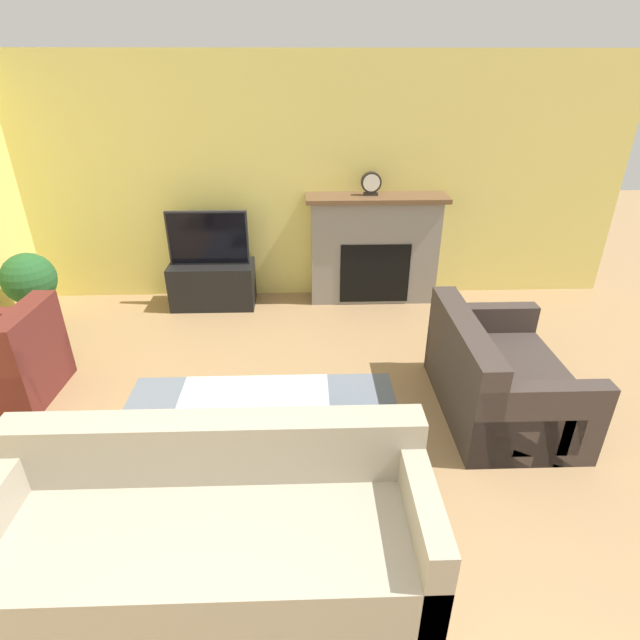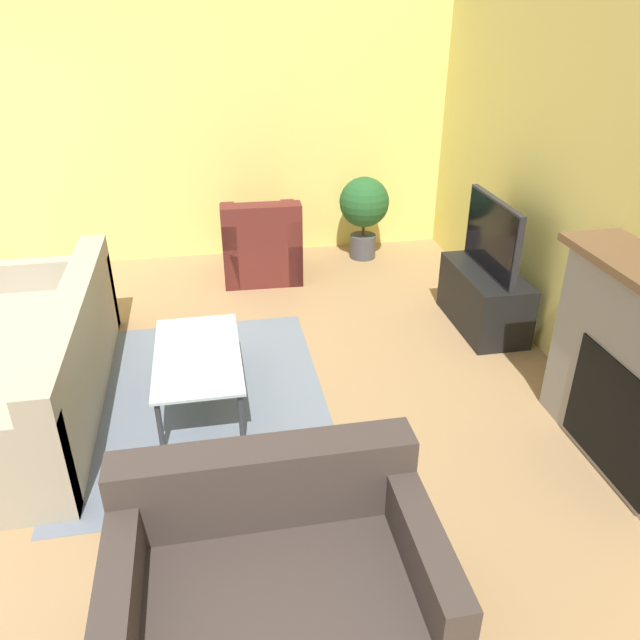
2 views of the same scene
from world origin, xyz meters
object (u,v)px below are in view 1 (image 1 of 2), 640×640
Objects in this scene: coffee_table at (254,402)px; potted_plant at (30,284)px; tv at (208,238)px; mantel_clock at (371,183)px; couch_sectional at (214,530)px; couch_loveseat at (497,380)px; armchair_by_window at (9,364)px.

potted_plant reaches higher than coffee_table.
tv is 0.82× the size of coffee_table.
tv is 1.91m from mantel_clock.
couch_sectional and couch_loveseat have the same top height.
armchair_by_window is at bearing 138.91° from couch_sectional.
couch_sectional is 2.63m from armchair_by_window.
coffee_table is at bearing -113.96° from mantel_clock.
mantel_clock is (3.25, 1.89, 1.08)m from armchair_by_window.
armchair_by_window is 0.93× the size of potted_plant.
couch_loveseat is 1.55× the size of potted_plant.
tv is at bearing 99.02° from couch_sectional.
coffee_table is 3.00m from potted_plant.
couch_sectional is 1.73× the size of couch_loveseat.
potted_plant is at bearing -159.91° from tv.
mantel_clock reaches higher than couch_sectional.
couch_loveseat is 1.67× the size of armchair_by_window.
mantel_clock is at bearing 12.10° from potted_plant.
tv reaches higher than couch_sectional.
mantel_clock is at bearing 4.07° from tv.
coffee_table is (0.69, -2.41, -0.47)m from tv.
tv is 1.02× the size of potted_plant.
armchair_by_window is 0.75× the size of coffee_table.
couch_sectional is 9.27× the size of mantel_clock.
couch_loveseat is 1.95m from coffee_table.
mantel_clock is (3.54, 0.76, 0.83)m from potted_plant.
couch_sectional is 2.88× the size of armchair_by_window.
armchair_by_window is at bearing -129.17° from tv.
potted_plant is 3.71m from mantel_clock.
tv is 2.55m from coffee_table.
potted_plant is (-2.41, 1.78, 0.21)m from coffee_table.
coffee_table is at bearing 74.97° from armchair_by_window.
coffee_table is at bearing 82.84° from couch_sectional.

